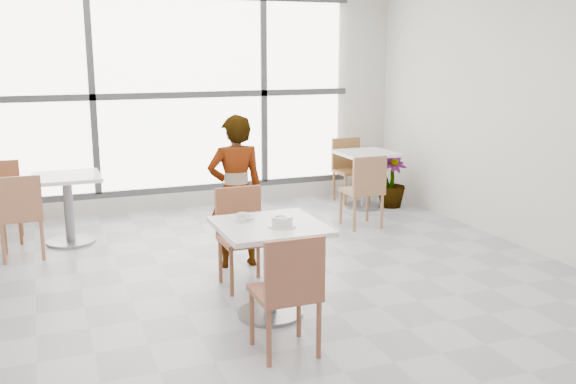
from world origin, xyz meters
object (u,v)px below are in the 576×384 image
object	(u,v)px
oatmeal_bowl	(282,221)
coffee_cup	(242,218)
person	(236,192)
bg_table_right	(365,171)
bg_chair_right_near	(365,187)
bg_chair_left_near	(20,211)
bg_chair_left_far	(1,196)
bg_table_left	(68,199)
main_table	(270,252)
chair_far	(242,230)
chair_near	(289,287)
plant_right	(391,181)
bg_chair_right_far	(349,165)

from	to	relation	value
oatmeal_bowl	coffee_cup	xyz separation A→B (m)	(-0.23, 0.26, -0.01)
person	bg_table_right	bearing A→B (deg)	-139.79
bg_chair_right_near	bg_chair_left_near	bearing A→B (deg)	-3.03
bg_chair_left_far	bg_table_left	bearing A→B (deg)	-30.08
bg_table_left	bg_table_right	distance (m)	3.77
bg_table_left	bg_chair_left_near	xyz separation A→B (m)	(-0.47, -0.44, 0.01)
main_table	bg_chair_left_far	distance (m)	3.66
chair_far	person	size ratio (longest dim) A/B	0.59
main_table	chair_near	size ratio (longest dim) A/B	0.92
coffee_cup	chair_far	bearing A→B (deg)	73.33
oatmeal_bowl	coffee_cup	bearing A→B (deg)	132.47
main_table	oatmeal_bowl	xyz separation A→B (m)	(0.06, -0.11, 0.27)
bg_chair_left_near	bg_chair_right_near	distance (m)	3.74
oatmeal_bowl	person	distance (m)	1.37
chair_near	bg_chair_left_far	world-z (taller)	same
plant_right	bg_table_left	bearing A→B (deg)	-177.42
bg_chair_left_far	plant_right	bearing A→B (deg)	-2.52
person	bg_chair_left_far	world-z (taller)	person
coffee_cup	bg_chair_left_far	bearing A→B (deg)	122.99
bg_chair_right_far	plant_right	xyz separation A→B (m)	(0.37, -0.51, -0.15)
main_table	bg_chair_right_far	size ratio (longest dim) A/B	0.92
coffee_cup	oatmeal_bowl	bearing A→B (deg)	-47.53
bg_table_right	plant_right	size ratio (longest dim) A/B	1.07
bg_chair_left_far	bg_table_right	bearing A→B (deg)	-1.37
coffee_cup	plant_right	distance (m)	3.98
chair_near	person	distance (m)	1.99
coffee_cup	bg_chair_right_far	xyz separation A→B (m)	(2.53, 3.19, -0.28)
bg_chair_left_near	bg_chair_right_near	size ratio (longest dim) A/B	1.00
main_table	bg_table_right	distance (m)	3.78
chair_near	bg_table_left	bearing A→B (deg)	-69.53
bg_table_right	plant_right	xyz separation A→B (m)	(0.34, -0.10, -0.14)
main_table	chair_near	distance (m)	0.71
plant_right	bg_chair_left_far	bearing A→B (deg)	177.48
coffee_cup	plant_right	size ratio (longest dim) A/B	0.23
oatmeal_bowl	person	world-z (taller)	person
bg_table_right	bg_chair_left_far	world-z (taller)	bg_chair_left_far
chair_near	chair_far	world-z (taller)	same
coffee_cup	bg_table_right	xyz separation A→B (m)	(2.57, 2.78, -0.29)
bg_chair_right_far	coffee_cup	bearing A→B (deg)	-128.43
main_table	plant_right	size ratio (longest dim) A/B	1.14
bg_table_right	bg_chair_right_far	xyz separation A→B (m)	(-0.03, 0.41, 0.01)
main_table	plant_right	bearing A→B (deg)	45.99
bg_table_right	bg_chair_left_near	xyz separation A→B (m)	(-4.23, -0.73, 0.01)
bg_table_right	bg_chair_left_far	xyz separation A→B (m)	(-4.44, 0.11, 0.01)
chair_near	bg_chair_left_near	distance (m)	3.38
chair_near	plant_right	bearing A→B (deg)	-128.89
main_table	bg_chair_left_near	world-z (taller)	bg_chair_left_near
bg_chair_right_near	coffee_cup	bearing A→B (deg)	41.89
bg_chair_left_far	bg_chair_right_near	bearing A→B (deg)	-14.63
bg_table_right	bg_chair_left_near	world-z (taller)	bg_chair_left_near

